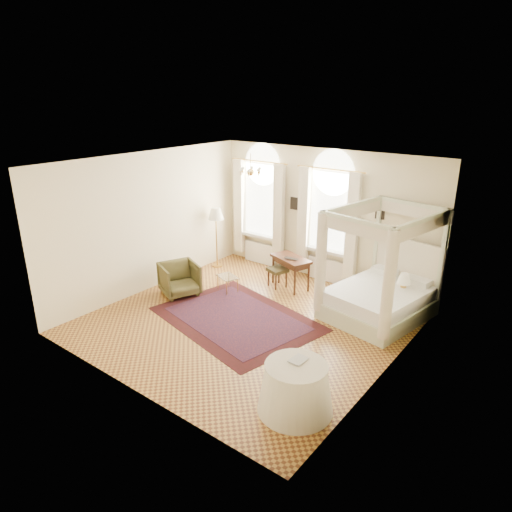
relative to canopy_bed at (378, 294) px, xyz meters
The scene contains 18 objects.
ground 2.79m from the canopy_bed, 138.16° to the right, with size 6.00×6.00×0.00m, color #B07F33.
room_walls 3.10m from the canopy_bed, 138.16° to the right, with size 6.00×6.00×6.00m.
window_left 4.19m from the canopy_bed, 165.17° to the left, with size 1.62×0.27×3.29m.
window_right 2.32m from the canopy_bed, 150.48° to the left, with size 1.62×0.27×3.29m.
chandelier 3.83m from the canopy_bed, 167.93° to the right, with size 0.51×0.45×0.50m.
wall_pictures 2.64m from the canopy_bed, 149.75° to the left, with size 2.54×0.03×0.39m.
canopy_bed is the anchor object (origin of this frame).
nightstand 0.71m from the canopy_bed, 45.78° to the left, with size 0.38×0.34×0.54m, color #3C1E10.
nightstand_lamp 0.62m from the canopy_bed, 46.99° to the left, with size 0.29×0.29×0.42m.
writing_desk 2.35m from the canopy_bed, behind, with size 1.15×0.86×0.77m.
laptop 2.30m from the canopy_bed, behind, with size 0.36×0.23×0.03m, color black.
stool 2.61m from the canopy_bed, behind, with size 0.54×0.54×0.48m.
armchair 4.55m from the canopy_bed, 157.00° to the right, with size 0.83×0.85×0.77m, color #453F1D.
coffee_table 3.56m from the canopy_bed, 165.06° to the right, with size 0.63×0.54×0.36m.
floor_lamp 4.82m from the canopy_bed, behind, with size 0.42×0.42×1.65m.
oriental_rug 3.06m from the canopy_bed, 140.01° to the right, with size 3.78×3.07×0.01m.
side_table 3.65m from the canopy_bed, 85.58° to the right, with size 1.15×1.15×0.79m.
book 3.54m from the canopy_bed, 87.76° to the right, with size 0.21×0.28×0.03m, color black.
Camera 1 is at (5.36, -6.72, 4.57)m, focal length 32.00 mm.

